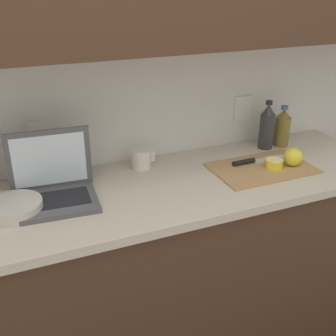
# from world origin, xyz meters

# --- Properties ---
(wall_back) EXTENTS (5.20, 0.38, 2.60)m
(wall_back) POSITION_xyz_m (0.00, 0.22, 1.56)
(wall_back) COLOR white
(wall_back) RESTS_ON ground_plane
(counter_unit) EXTENTS (2.42, 0.59, 0.91)m
(counter_unit) POSITION_xyz_m (-0.02, 0.00, 0.46)
(counter_unit) COLOR #472D1E
(counter_unit) RESTS_ON ground_plane
(laptop) EXTENTS (0.32, 0.26, 0.25)m
(laptop) POSITION_xyz_m (-0.24, 0.06, 0.97)
(laptop) COLOR #515156
(laptop) RESTS_ON counter_unit
(cutting_board) EXTENTS (0.44, 0.28, 0.01)m
(cutting_board) POSITION_xyz_m (0.64, -0.02, 0.91)
(cutting_board) COLOR tan
(cutting_board) RESTS_ON counter_unit
(knife) EXTENTS (0.27, 0.04, 0.02)m
(knife) POSITION_xyz_m (0.61, 0.04, 0.92)
(knife) COLOR silver
(knife) RESTS_ON cutting_board
(lemon_half_cut) EXTENTS (0.08, 0.08, 0.04)m
(lemon_half_cut) POSITION_xyz_m (0.68, -0.04, 0.93)
(lemon_half_cut) COLOR yellow
(lemon_half_cut) RESTS_ON cutting_board
(lemon_whole_beside) EXTENTS (0.08, 0.08, 0.08)m
(lemon_whole_beside) POSITION_xyz_m (0.77, -0.05, 0.95)
(lemon_whole_beside) COLOR yellow
(lemon_whole_beside) RESTS_ON cutting_board
(bottle_green_soda) EXTENTS (0.07, 0.07, 0.24)m
(bottle_green_soda) POSITION_xyz_m (0.79, 0.18, 1.01)
(bottle_green_soda) COLOR #333338
(bottle_green_soda) RESTS_ON counter_unit
(bottle_oil_tall) EXTENTS (0.07, 0.07, 0.20)m
(bottle_oil_tall) POSITION_xyz_m (0.89, 0.18, 1.00)
(bottle_oil_tall) COLOR olive
(bottle_oil_tall) RESTS_ON counter_unit
(measuring_cup) EXTENTS (0.11, 0.09, 0.09)m
(measuring_cup) POSITION_xyz_m (0.16, 0.20, 0.95)
(measuring_cup) COLOR silver
(measuring_cup) RESTS_ON counter_unit
(bowl_white) EXTENTS (0.19, 0.19, 0.05)m
(bowl_white) POSITION_xyz_m (-0.39, 0.00, 0.93)
(bowl_white) COLOR beige
(bowl_white) RESTS_ON counter_unit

